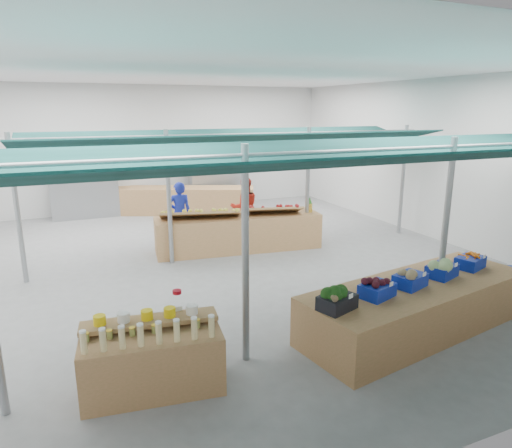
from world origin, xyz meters
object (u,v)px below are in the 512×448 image
object	(u,v)px
veg_counter	(417,307)
fruit_counter	(239,233)
bottle_shelf	(153,358)
vendor_left	(180,213)
vendor_right	(245,207)

from	to	relation	value
veg_counter	fruit_counter	bearing A→B (deg)	92.06
veg_counter	fruit_counter	distance (m)	5.18
bottle_shelf	fruit_counter	bearing A→B (deg)	65.97
vendor_left	fruit_counter	bearing A→B (deg)	144.82
veg_counter	vendor_left	bearing A→B (deg)	100.40
fruit_counter	vendor_right	bearing A→B (deg)	68.72
veg_counter	fruit_counter	size ratio (longest dim) A/B	0.98
bottle_shelf	veg_counter	distance (m)	4.14
bottle_shelf	fruit_counter	world-z (taller)	bottle_shelf
fruit_counter	vendor_right	size ratio (longest dim) A/B	2.50
fruit_counter	vendor_left	bearing A→B (deg)	144.82
vendor_right	veg_counter	bearing A→B (deg)	101.45
fruit_counter	vendor_right	world-z (taller)	vendor_right
veg_counter	fruit_counter	world-z (taller)	fruit_counter
fruit_counter	vendor_left	world-z (taller)	vendor_left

